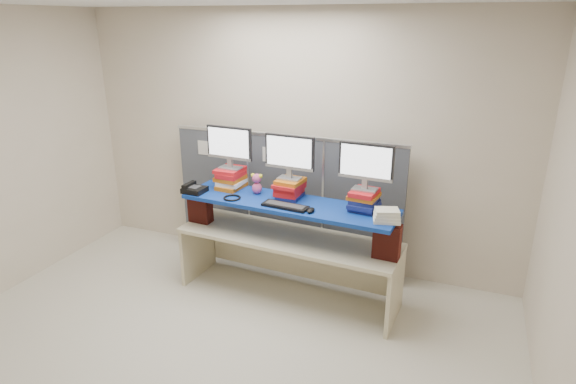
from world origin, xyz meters
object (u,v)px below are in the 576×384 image
at_px(blue_board, 288,204).
at_px(monitor_left, 229,145).
at_px(keyboard, 285,206).
at_px(desk, 288,248).
at_px(monitor_center, 290,154).
at_px(monitor_right, 366,164).
at_px(desk_phone, 194,189).

height_order(blue_board, monitor_left, monitor_left).
relative_size(monitor_left, keyboard, 1.11).
bearing_deg(desk, keyboard, -75.54).
xyz_separation_m(monitor_center, monitor_right, (0.74, -0.04, -0.00)).
relative_size(desk, monitor_right, 4.48).
bearing_deg(monitor_right, blue_board, -170.47).
xyz_separation_m(keyboard, desk_phone, (-1.01, 0.05, 0.02)).
relative_size(monitor_center, monitor_right, 1.00).
bearing_deg(desk, monitor_left, 170.40).
height_order(monitor_right, keyboard, monitor_right).
bearing_deg(monitor_center, monitor_left, -180.00).
bearing_deg(desk, blue_board, -176.72).
relative_size(blue_board, monitor_center, 4.20).
relative_size(desk, monitor_center, 4.48).
distance_m(blue_board, monitor_center, 0.47).
height_order(blue_board, desk_phone, desk_phone).
xyz_separation_m(desk, monitor_center, (-0.03, 0.12, 0.92)).
relative_size(blue_board, desk_phone, 9.46).
relative_size(desk, desk_phone, 10.09).
distance_m(monitor_left, desk_phone, 0.57).
xyz_separation_m(blue_board, desk_phone, (-0.98, -0.09, 0.05)).
bearing_deg(keyboard, monitor_center, 108.26).
bearing_deg(monitor_center, desk, -72.10).
xyz_separation_m(desk, keyboard, (0.03, -0.14, 0.50)).
height_order(desk, monitor_right, monitor_right).
bearing_deg(keyboard, blue_board, 106.64).
relative_size(monitor_right, desk_phone, 2.25).
bearing_deg(monitor_center, keyboard, -73.93).
height_order(monitor_left, keyboard, monitor_left).
height_order(keyboard, desk_phone, desk_phone).
bearing_deg(keyboard, desk_phone, -177.21).
xyz_separation_m(desk, monitor_right, (0.71, 0.08, 0.92)).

